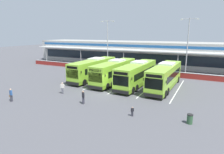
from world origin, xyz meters
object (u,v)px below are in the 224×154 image
Objects in this scene: lamp_post_west at (108,42)px; coach_bus_right_centre at (165,77)px; coach_bus_left_centre at (115,72)px; pedestrian_with_handbag at (11,95)px; coach_bus_leftmost at (94,69)px; pedestrian_child at (132,111)px; lamp_post_centre at (188,43)px; pedestrian_in_dark_coat at (63,88)px; litter_bin at (190,119)px; coach_bus_centre at (137,74)px; pedestrian_near_bin at (83,97)px.

coach_bus_right_centre is at bearing -33.57° from lamp_post_west.
coach_bus_left_centre is 16.06m from pedestrian_with_handbag.
lamp_post_west is (-2.33, 9.76, 4.50)m from coach_bus_leftmost.
coach_bus_right_centre is at bearing 86.78° from pedestrian_child.
pedestrian_with_handbag reaches higher than pedestrian_child.
lamp_post_west and lamp_post_centre have the same top height.
pedestrian_in_dark_coat is 16.77m from litter_bin.
lamp_post_centre is at bearing 47.67° from coach_bus_left_centre.
pedestrian_child is (3.66, -11.55, -1.24)m from coach_bus_centre.
coach_bus_left_centre is 12.16× the size of pedestrian_child.
pedestrian_near_bin is 0.15× the size of lamp_post_centre.
pedestrian_in_dark_coat is at bearing -130.75° from coach_bus_centre.
coach_bus_left_centre is at bearing 68.66° from pedestrian_in_dark_coat.
pedestrian_in_dark_coat is at bearing 157.76° from pedestrian_near_bin.
pedestrian_in_dark_coat and pedestrian_near_bin have the same top height.
coach_bus_right_centre reaches higher than pedestrian_child.
coach_bus_left_centre is 4.09m from coach_bus_centre.
coach_bus_right_centre is 12.09m from litter_bin.
lamp_post_west is (-14.49, 21.97, 5.75)m from pedestrian_child.
pedestrian_child is at bearing -171.05° from litter_bin.
pedestrian_in_dark_coat is 1.74× the size of litter_bin.
pedestrian_in_dark_coat reaches higher than litter_bin.
pedestrian_in_dark_coat is at bearing 173.73° from litter_bin.
pedestrian_child is at bearing 9.81° from pedestrian_with_handbag.
pedestrian_with_handbag is (-15.56, -14.48, -0.93)m from coach_bus_right_centre.
litter_bin is at bearing -39.83° from coach_bus_left_centre.
pedestrian_in_dark_coat is 1.61× the size of pedestrian_child.
pedestrian_with_handbag is at bearing -100.43° from coach_bus_leftmost.
lamp_post_west is (0.39, 24.54, 5.43)m from pedestrian_with_handbag.
coach_bus_centre is 18.06m from pedestrian_with_handbag.
pedestrian_in_dark_coat is 0.15× the size of lamp_post_centre.
coach_bus_leftmost and coach_bus_right_centre have the same top height.
coach_bus_centre is 12.16× the size of pedestrian_child.
coach_bus_left_centre is 1.11× the size of lamp_post_centre.
coach_bus_centre is 13.65m from lamp_post_centre.
coach_bus_right_centre is at bearing 0.85° from coach_bus_left_centre.
pedestrian_with_handbag is 1.61× the size of pedestrian_child.
pedestrian_in_dark_coat is 20.29m from lamp_post_west.
coach_bus_centre is (4.09, -0.23, 0.00)m from coach_bus_left_centre.
lamp_post_west reaches higher than coach_bus_centre.
coach_bus_centre is 11.74m from pedestrian_in_dark_coat.
coach_bus_left_centre reaches higher than pedestrian_with_handbag.
pedestrian_with_handbag is at bearing -158.78° from pedestrian_near_bin.
lamp_post_west is at bearing -176.76° from lamp_post_centre.
pedestrian_in_dark_coat is at bearing -142.38° from coach_bus_right_centre.
pedestrian_near_bin is (8.42, 3.27, 0.02)m from pedestrian_with_handbag.
pedestrian_with_handbag is at bearing -128.49° from coach_bus_centre.
pedestrian_with_handbag is at bearing -124.31° from pedestrian_in_dark_coat.
coach_bus_leftmost is 7.54× the size of pedestrian_near_bin.
pedestrian_near_bin is at bearing -104.48° from coach_bus_centre.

